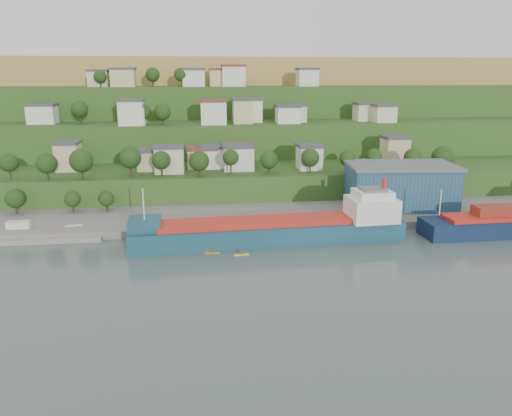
{
  "coord_description": "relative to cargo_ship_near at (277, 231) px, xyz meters",
  "views": [
    {
      "loc": [
        -10.5,
        -107.23,
        40.21
      ],
      "look_at": [
        3.76,
        15.0,
        7.1
      ],
      "focal_mm": 35.0,
      "sensor_mm": 36.0,
      "label": 1
    }
  ],
  "objects": [
    {
      "name": "warehouse",
      "position": [
        40.23,
        22.42,
        5.67
      ],
      "size": [
        32.53,
        21.61,
        12.8
      ],
      "rotation": [
        0.0,
        0.0,
        -0.09
      ],
      "color": "navy",
      "rests_on": "quay"
    },
    {
      "name": "hillside",
      "position": [
        -8.35,
        160.09,
        -2.68
      ],
      "size": [
        360.0,
        211.42,
        96.0
      ],
      "color": "#284719",
      "rests_on": "ground"
    },
    {
      "name": "pebble_beach",
      "position": [
        -63.33,
        13.42,
        -2.76
      ],
      "size": [
        40.0,
        18.0,
        2.4
      ],
      "primitive_type": "cube",
      "color": "slate",
      "rests_on": "ground"
    },
    {
      "name": "cargo_ship_near",
      "position": [
        0.0,
        0.0,
        0.0
      ],
      "size": [
        67.82,
        14.43,
        17.3
      ],
      "rotation": [
        0.0,
        0.0,
        0.06
      ],
      "color": "#123446",
      "rests_on": "ground"
    },
    {
      "name": "quay",
      "position": [
        11.67,
        19.42,
        -2.76
      ],
      "size": [
        220.0,
        26.0,
        4.0
      ],
      "primitive_type": "cube",
      "color": "slate",
      "rests_on": "ground"
    },
    {
      "name": "caravan",
      "position": [
        -65.1,
        12.5,
        -0.23
      ],
      "size": [
        5.73,
        2.48,
        2.65
      ],
      "primitive_type": "cube",
      "rotation": [
        0.0,
        0.0,
        0.02
      ],
      "color": "silver",
      "rests_on": "pebble_beach"
    },
    {
      "name": "kayak_orange",
      "position": [
        -16.29,
        -6.41,
        -2.5
      ],
      "size": [
        3.55,
        1.1,
        0.88
      ],
      "rotation": [
        0.0,
        0.0,
        -0.14
      ],
      "color": "orange",
      "rests_on": "ground"
    },
    {
      "name": "dinghy",
      "position": [
        -51.64,
        13.09,
        -1.12
      ],
      "size": [
        4.66,
        2.55,
        0.88
      ],
      "primitive_type": "cube",
      "rotation": [
        0.0,
        0.0,
        0.21
      ],
      "color": "silver",
      "rests_on": "pebble_beach"
    },
    {
      "name": "kayak_yellow",
      "position": [
        -9.71,
        -8.46,
        -2.5
      ],
      "size": [
        3.58,
        1.0,
        0.88
      ],
      "rotation": [
        0.0,
        0.0,
        0.11
      ],
      "color": "yellow",
      "rests_on": "ground"
    },
    {
      "name": "ground",
      "position": [
        -8.33,
        -8.58,
        -2.76
      ],
      "size": [
        500.0,
        500.0,
        0.0
      ],
      "primitive_type": "plane",
      "color": "#43514D",
      "rests_on": "ground"
    }
  ]
}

